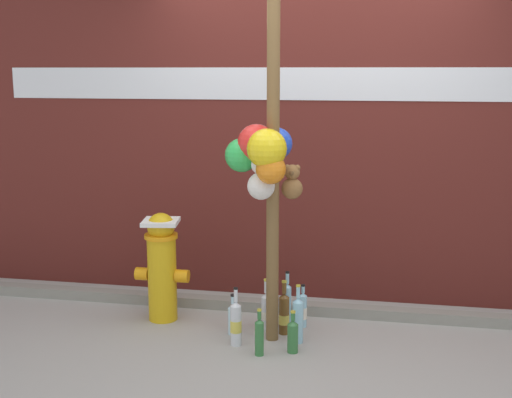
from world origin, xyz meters
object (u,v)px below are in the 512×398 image
bottle_2 (234,318)px  bottle_8 (236,323)px  bottle_7 (303,310)px  bottle_0 (293,335)px  fire_hydrant (162,264)px  bottle_4 (298,319)px  bottle_5 (284,313)px  bottle_6 (287,304)px  bottle_3 (259,336)px  memorial_post (266,130)px  bottle_1 (267,309)px

bottle_2 → bottle_8: bottle_8 is taller
bottle_7 → bottle_8: bottle_8 is taller
bottle_0 → fire_hydrant: bearing=157.9°
bottle_8 → bottle_7: bearing=45.6°
bottle_4 → bottle_5: (-0.11, 0.13, -0.02)m
bottle_4 → bottle_6: 0.30m
bottle_6 → bottle_8: size_ratio=1.02×
bottle_3 → bottle_0: bearing=22.4°
bottle_0 → bottle_5: size_ratio=0.74×
bottle_3 → memorial_post: bearing=89.8°
bottle_6 → bottle_8: 0.49m
bottle_5 → fire_hydrant: bearing=173.2°
fire_hydrant → bottle_0: (1.03, -0.42, -0.31)m
bottle_1 → bottle_2: size_ratio=1.26×
bottle_6 → bottle_5: bearing=-90.8°
fire_hydrant → bottle_5: 0.97m
fire_hydrant → bottle_4: size_ratio=1.98×
fire_hydrant → bottle_1: (0.79, -0.03, -0.28)m
bottle_1 → fire_hydrant: bearing=177.8°
bottle_2 → memorial_post: bearing=-18.1°
fire_hydrant → bottle_0: bearing=-22.1°
bottle_4 → bottle_5: bottle_4 is taller
bottle_8 → fire_hydrant: bearing=149.9°
memorial_post → bottle_8: size_ratio=6.77×
bottle_0 → memorial_post: bearing=142.8°
fire_hydrant → bottle_2: size_ratio=2.79×
bottle_1 → bottle_4: size_ratio=0.90×
bottle_2 → bottle_8: bearing=-72.8°
bottle_5 → bottle_7: bottle_5 is taller
fire_hydrant → bottle_5: bearing=-6.8°
bottle_5 → bottle_1: bearing=149.9°
bottle_5 → bottle_0: bearing=-71.4°
bottle_0 → bottle_7: (0.01, 0.46, 0.01)m
bottle_6 → bottle_8: bottle_6 is taller
bottle_5 → bottle_8: (-0.29, -0.26, 0.01)m
fire_hydrant → bottle_8: fire_hydrant is taller
bottle_0 → bottle_4: (0.01, 0.17, 0.05)m
fire_hydrant → bottle_0: fire_hydrant is taller
bottle_1 → bottle_7: bottle_1 is taller
memorial_post → fire_hydrant: memorial_post is taller
bottle_0 → bottle_3: (-0.21, -0.09, 0.01)m
bottle_1 → bottle_7: bearing=16.4°
bottle_1 → bottle_6: bottle_6 is taller
bottle_3 → bottle_6: size_ratio=0.76×
fire_hydrant → bottle_1: size_ratio=2.21×
memorial_post → bottle_6: (0.10, 0.29, -1.27)m
bottle_8 → bottle_0: bearing=-7.2°
bottle_4 → bottle_7: (-0.00, 0.29, -0.04)m
bottle_0 → bottle_6: 0.46m
bottle_5 → bottle_6: 0.14m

